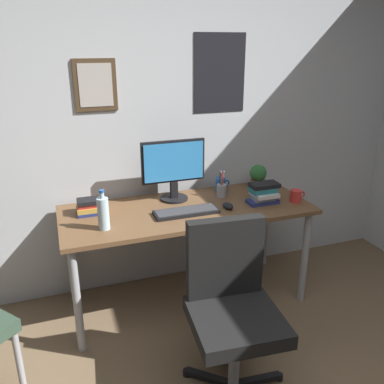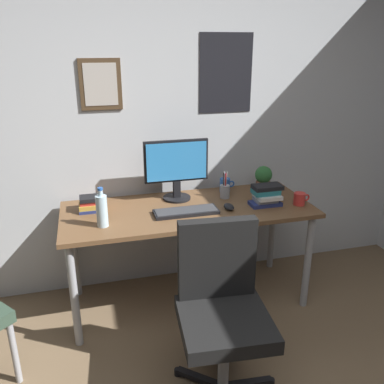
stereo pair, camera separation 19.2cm
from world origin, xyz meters
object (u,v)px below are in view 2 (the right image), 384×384
at_px(coffee_mug_far, 300,199).
at_px(pen_cup, 225,191).
at_px(keyboard, 186,212).
at_px(office_chair, 221,303).
at_px(computer_mouse, 229,207).
at_px(book_stack_left, 93,203).
at_px(book_stack_right, 266,195).
at_px(water_bottle, 102,210).
at_px(monitor, 176,167).
at_px(potted_plant, 263,178).
at_px(coffee_mug_near, 225,185).

xyz_separation_m(coffee_mug_far, pen_cup, (-0.46, 0.26, 0.01)).
bearing_deg(keyboard, office_chair, -89.24).
bearing_deg(computer_mouse, office_chair, -112.23).
bearing_deg(office_chair, book_stack_left, 122.99).
bearing_deg(office_chair, keyboard, 90.76).
xyz_separation_m(pen_cup, book_stack_right, (0.23, -0.20, 0.02)).
xyz_separation_m(keyboard, water_bottle, (-0.55, -0.06, 0.09)).
height_order(monitor, potted_plant, monitor).
distance_m(monitor, keyboard, 0.36).
xyz_separation_m(computer_mouse, potted_plant, (0.38, 0.28, 0.09)).
bearing_deg(computer_mouse, coffee_mug_far, -5.22).
bearing_deg(monitor, book_stack_right, -25.27).
distance_m(keyboard, pen_cup, 0.41).
bearing_deg(monitor, book_stack_left, -173.83).
bearing_deg(computer_mouse, water_bottle, -176.35).
height_order(office_chair, keyboard, office_chair).
relative_size(computer_mouse, book_stack_right, 0.48).
height_order(water_bottle, pen_cup, water_bottle).
height_order(coffee_mug_near, coffee_mug_far, coffee_mug_near).
height_order(keyboard, water_bottle, water_bottle).
xyz_separation_m(computer_mouse, book_stack_right, (0.28, 0.02, 0.05)).
bearing_deg(potted_plant, book_stack_right, -109.87).
distance_m(coffee_mug_near, pen_cup, 0.13).
relative_size(pen_cup, book_stack_right, 0.87).
height_order(office_chair, computer_mouse, office_chair).
relative_size(coffee_mug_far, book_stack_right, 0.52).
bearing_deg(water_bottle, monitor, 31.99).
bearing_deg(computer_mouse, coffee_mug_near, 74.89).
bearing_deg(book_stack_right, water_bottle, -176.47).
relative_size(coffee_mug_far, pen_cup, 0.59).
bearing_deg(book_stack_right, office_chair, -128.13).
distance_m(coffee_mug_near, coffee_mug_far, 0.57).
height_order(office_chair, pen_cup, office_chair).
height_order(office_chair, book_stack_left, office_chair).
bearing_deg(monitor, pen_cup, -11.56).
distance_m(monitor, computer_mouse, 0.47).
bearing_deg(coffee_mug_near, pen_cup, -110.69).
relative_size(book_stack_left, book_stack_right, 0.80).
relative_size(monitor, book_stack_right, 2.01).
height_order(monitor, book_stack_right, monitor).
bearing_deg(potted_plant, coffee_mug_far, -68.19).
distance_m(water_bottle, potted_plant, 1.27).
bearing_deg(pen_cup, coffee_mug_far, -29.76).
xyz_separation_m(keyboard, pen_cup, (0.35, 0.21, 0.04)).
bearing_deg(pen_cup, book_stack_left, 179.65).
bearing_deg(monitor, coffee_mug_near, 7.39).
height_order(office_chair, book_stack_right, office_chair).
height_order(computer_mouse, water_bottle, water_bottle).
height_order(computer_mouse, book_stack_right, book_stack_right).
relative_size(monitor, water_bottle, 1.82).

